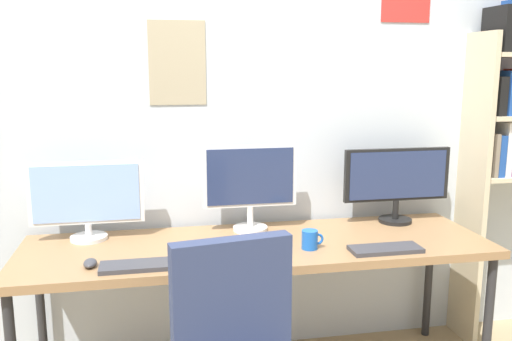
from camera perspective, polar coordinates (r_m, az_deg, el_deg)
The scene contains 10 objects.
wall_back at distance 2.94m, azimuth -1.37°, elevation 5.37°, with size 4.67×0.11×2.60m.
desk at distance 2.67m, azimuth 0.21°, elevation -8.66°, with size 2.27×0.68×0.74m.
monitor_left at distance 2.77m, azimuth -17.43°, elevation -2.75°, with size 0.55×0.18×0.39m.
monitor_center at distance 2.79m, azimuth -0.63°, elevation -1.25°, with size 0.49×0.18×0.45m.
monitor_right at distance 3.04m, azimuth 14.64°, elevation -0.93°, with size 0.60×0.18×0.41m.
keyboard_left at distance 2.39m, azimuth -12.17°, elevation -9.78°, with size 0.34×0.13×0.02m, color #38383D.
keyboard_right at distance 2.61m, azimuth 13.50°, elevation -8.06°, with size 0.33×0.13×0.02m, color #38383D.
mouse_left_side at distance 2.47m, azimuth -3.35°, elevation -8.72°, with size 0.06×0.10×0.03m, color silver.
mouse_right_side at distance 2.45m, azimuth -17.09°, elevation -9.32°, with size 0.06×0.10×0.03m, color #38383D.
coffee_mug at distance 2.57m, azimuth 5.74°, elevation -7.26°, with size 0.11×0.08×0.09m.
Camera 1 is at (-0.49, -1.87, 1.58)m, focal length 37.93 mm.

